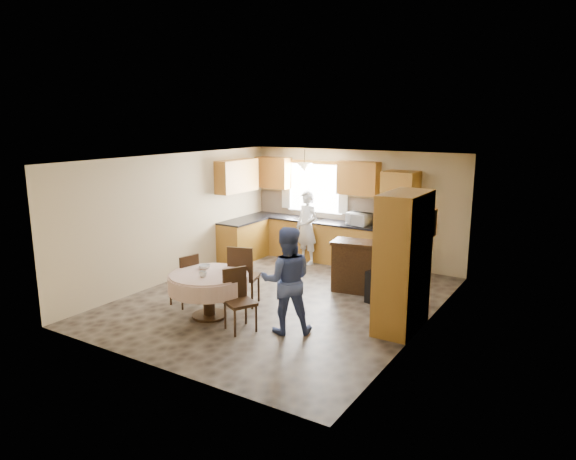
# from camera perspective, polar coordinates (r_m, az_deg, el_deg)

# --- Properties ---
(floor) EXTENTS (5.00, 6.00, 0.01)m
(floor) POSITION_cam_1_polar(r_m,az_deg,el_deg) (9.22, -0.65, -7.75)
(floor) COLOR brown
(floor) RESTS_ON ground
(ceiling) EXTENTS (5.00, 6.00, 0.01)m
(ceiling) POSITION_cam_1_polar(r_m,az_deg,el_deg) (8.69, -0.69, 7.93)
(ceiling) COLOR white
(ceiling) RESTS_ON wall_back
(wall_back) EXTENTS (5.00, 0.02, 2.50)m
(wall_back) POSITION_cam_1_polar(r_m,az_deg,el_deg) (11.47, 7.41, 2.59)
(wall_back) COLOR tan
(wall_back) RESTS_ON floor
(wall_front) EXTENTS (5.00, 0.02, 2.50)m
(wall_front) POSITION_cam_1_polar(r_m,az_deg,el_deg) (6.62, -14.79, -4.88)
(wall_front) COLOR tan
(wall_front) RESTS_ON floor
(wall_left) EXTENTS (0.02, 6.00, 2.50)m
(wall_left) POSITION_cam_1_polar(r_m,az_deg,el_deg) (10.41, -12.37, 1.41)
(wall_left) COLOR tan
(wall_left) RESTS_ON floor
(wall_right) EXTENTS (0.02, 6.00, 2.50)m
(wall_right) POSITION_cam_1_polar(r_m,az_deg,el_deg) (7.86, 14.91, -2.20)
(wall_right) COLOR tan
(wall_right) RESTS_ON floor
(window) EXTENTS (1.40, 0.03, 1.10)m
(window) POSITION_cam_1_polar(r_m,az_deg,el_deg) (11.84, 3.00, 4.69)
(window) COLOR white
(window) RESTS_ON wall_back
(curtain_left) EXTENTS (0.22, 0.02, 1.15)m
(curtain_left) POSITION_cam_1_polar(r_m,az_deg,el_deg) (12.17, -0.22, 5.15)
(curtain_left) COLOR white
(curtain_left) RESTS_ON wall_back
(curtain_right) EXTENTS (0.22, 0.02, 1.15)m
(curtain_right) POSITION_cam_1_polar(r_m,az_deg,el_deg) (11.45, 6.17, 4.63)
(curtain_right) COLOR white
(curtain_right) RESTS_ON wall_back
(base_cab_back) EXTENTS (3.30, 0.60, 0.88)m
(base_cab_back) POSITION_cam_1_polar(r_m,az_deg,el_deg) (11.74, 2.91, -1.14)
(base_cab_back) COLOR #AD732E
(base_cab_back) RESTS_ON floor
(counter_back) EXTENTS (3.30, 0.64, 0.04)m
(counter_back) POSITION_cam_1_polar(r_m,az_deg,el_deg) (11.64, 2.94, 1.07)
(counter_back) COLOR black
(counter_back) RESTS_ON base_cab_back
(base_cab_left) EXTENTS (0.60, 1.20, 0.88)m
(base_cab_left) POSITION_cam_1_polar(r_m,az_deg,el_deg) (11.72, -5.02, -1.19)
(base_cab_left) COLOR #AD732E
(base_cab_left) RESTS_ON floor
(counter_left) EXTENTS (0.64, 1.20, 0.04)m
(counter_left) POSITION_cam_1_polar(r_m,az_deg,el_deg) (11.62, -5.06, 1.01)
(counter_left) COLOR black
(counter_left) RESTS_ON base_cab_left
(backsplash) EXTENTS (3.30, 0.02, 0.55)m
(backsplash) POSITION_cam_1_polar(r_m,az_deg,el_deg) (11.85, 3.63, 2.63)
(backsplash) COLOR #CDB090
(backsplash) RESTS_ON wall_back
(wall_cab_left) EXTENTS (0.85, 0.33, 0.72)m
(wall_cab_left) POSITION_cam_1_polar(r_m,az_deg,el_deg) (12.22, -1.66, 6.40)
(wall_cab_left) COLOR #BB7E2E
(wall_cab_left) RESTS_ON wall_back
(wall_cab_right) EXTENTS (0.90, 0.33, 0.72)m
(wall_cab_right) POSITION_cam_1_polar(r_m,az_deg,el_deg) (11.17, 7.85, 5.74)
(wall_cab_right) COLOR #BB7E2E
(wall_cab_right) RESTS_ON wall_back
(wall_cab_side) EXTENTS (0.33, 1.20, 0.72)m
(wall_cab_side) POSITION_cam_1_polar(r_m,az_deg,el_deg) (11.55, -5.69, 6.00)
(wall_cab_side) COLOR #BB7E2E
(wall_cab_side) RESTS_ON wall_left
(oven_tower) EXTENTS (0.66, 0.62, 2.12)m
(oven_tower) POSITION_cam_1_polar(r_m,az_deg,el_deg) (10.80, 12.25, 0.78)
(oven_tower) COLOR #AD732E
(oven_tower) RESTS_ON floor
(oven_upper) EXTENTS (0.56, 0.01, 0.45)m
(oven_upper) POSITION_cam_1_polar(r_m,az_deg,el_deg) (10.47, 11.71, 1.51)
(oven_upper) COLOR black
(oven_upper) RESTS_ON oven_tower
(oven_lower) EXTENTS (0.56, 0.01, 0.45)m
(oven_lower) POSITION_cam_1_polar(r_m,az_deg,el_deg) (10.58, 11.59, -1.15)
(oven_lower) COLOR black
(oven_lower) RESTS_ON oven_tower
(pendant) EXTENTS (0.36, 0.36, 0.18)m
(pendant) POSITION_cam_1_polar(r_m,az_deg,el_deg) (11.37, 1.85, 7.02)
(pendant) COLOR beige
(pendant) RESTS_ON ceiling
(sideboard) EXTENTS (1.32, 0.72, 0.90)m
(sideboard) POSITION_cam_1_polar(r_m,az_deg,el_deg) (9.59, 8.65, -4.29)
(sideboard) COLOR #37220F
(sideboard) RESTS_ON floor
(space_heater) EXTENTS (0.47, 0.37, 0.57)m
(space_heater) POSITION_cam_1_polar(r_m,az_deg,el_deg) (9.09, 10.09, -6.35)
(space_heater) COLOR black
(space_heater) RESTS_ON floor
(cupboard) EXTENTS (0.55, 1.10, 2.11)m
(cupboard) POSITION_cam_1_polar(r_m,az_deg,el_deg) (7.89, 12.66, -3.50)
(cupboard) COLOR #AD732E
(cupboard) RESTS_ON floor
(dining_table) EXTENTS (1.29, 1.29, 0.73)m
(dining_table) POSITION_cam_1_polar(r_m,az_deg,el_deg) (8.39, -8.82, -5.84)
(dining_table) COLOR #37220F
(dining_table) RESTS_ON floor
(chair_left) EXTENTS (0.46, 0.46, 0.91)m
(chair_left) POSITION_cam_1_polar(r_m,az_deg,el_deg) (8.95, -11.24, -5.22)
(chair_left) COLOR #37220F
(chair_left) RESTS_ON floor
(chair_back) EXTENTS (0.59, 0.59, 1.07)m
(chair_back) POSITION_cam_1_polar(r_m,az_deg,el_deg) (8.78, -5.07, -4.78)
(chair_back) COLOR #37220F
(chair_back) RESTS_ON floor
(chair_right) EXTENTS (0.55, 0.55, 0.95)m
(chair_right) POSITION_cam_1_polar(r_m,az_deg,el_deg) (7.88, -5.58, -7.33)
(chair_right) COLOR #37220F
(chair_right) RESTS_ON floor
(framed_picture) EXTENTS (0.06, 0.52, 0.43)m
(framed_picture) POSITION_cam_1_polar(r_m,az_deg,el_deg) (8.13, 15.56, 0.59)
(framed_picture) COLOR #C58C3A
(framed_picture) RESTS_ON wall_right
(microwave) EXTENTS (0.53, 0.40, 0.27)m
(microwave) POSITION_cam_1_polar(r_m,az_deg,el_deg) (11.08, 7.88, 1.21)
(microwave) COLOR silver
(microwave) RESTS_ON counter_back
(person_sink) EXTENTS (0.68, 0.54, 1.63)m
(person_sink) POSITION_cam_1_polar(r_m,az_deg,el_deg) (11.30, 2.11, 0.28)
(person_sink) COLOR silver
(person_sink) RESTS_ON floor
(person_dining) EXTENTS (1.00, 0.95, 1.62)m
(person_dining) POSITION_cam_1_polar(r_m,az_deg,el_deg) (7.65, -0.16, -5.60)
(person_dining) COLOR #3C4C83
(person_dining) RESTS_ON floor
(bowl_sideboard) EXTENTS (0.25, 0.25, 0.05)m
(bowl_sideboard) POSITION_cam_1_polar(r_m,az_deg,el_deg) (9.58, 7.08, -1.33)
(bowl_sideboard) COLOR #B2B2B2
(bowl_sideboard) RESTS_ON sideboard
(bottle_sideboard) EXTENTS (0.14, 0.14, 0.33)m
(bottle_sideboard) POSITION_cam_1_polar(r_m,az_deg,el_deg) (9.30, 10.80, -0.98)
(bottle_sideboard) COLOR silver
(bottle_sideboard) RESTS_ON sideboard
(cup_table) EXTENTS (0.13, 0.13, 0.09)m
(cup_table) POSITION_cam_1_polar(r_m,az_deg,el_deg) (8.15, -9.43, -4.85)
(cup_table) COLOR #B2B2B2
(cup_table) RESTS_ON dining_table
(bowl_table) EXTENTS (0.21, 0.21, 0.06)m
(bowl_table) POSITION_cam_1_polar(r_m,az_deg,el_deg) (8.60, -9.28, -4.06)
(bowl_table) COLOR #B2B2B2
(bowl_table) RESTS_ON dining_table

